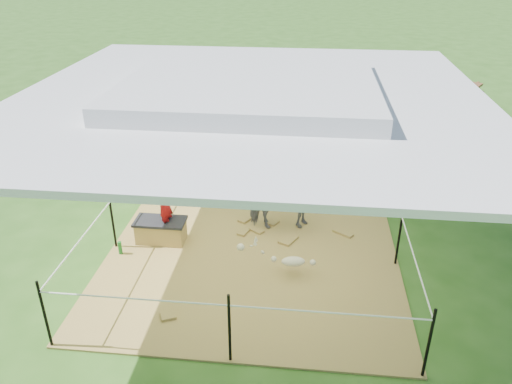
# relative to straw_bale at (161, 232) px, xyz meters

# --- Properties ---
(ground) EXTENTS (90.00, 90.00, 0.00)m
(ground) POSITION_rel_straw_bale_xyz_m (1.55, -0.25, -0.20)
(ground) COLOR #2D5919
(ground) RESTS_ON ground
(hay_patch) EXTENTS (4.60, 4.60, 0.03)m
(hay_patch) POSITION_rel_straw_bale_xyz_m (1.55, -0.25, -0.19)
(hay_patch) COLOR brown
(hay_patch) RESTS_ON ground
(canopy_tent) EXTENTS (6.30, 6.30, 2.90)m
(canopy_tent) POSITION_rel_straw_bale_xyz_m (1.55, -0.25, 2.49)
(canopy_tent) COLOR silver
(canopy_tent) RESTS_ON ground
(rope_fence) EXTENTS (4.54, 4.54, 1.00)m
(rope_fence) POSITION_rel_straw_bale_xyz_m (1.55, -0.25, 0.44)
(rope_fence) COLOR black
(rope_fence) RESTS_ON ground
(straw_bale) EXTENTS (0.79, 0.39, 0.35)m
(straw_bale) POSITION_rel_straw_bale_xyz_m (0.00, 0.00, 0.00)
(straw_bale) COLOR #A27B3B
(straw_bale) RESTS_ON hay_patch
(dark_cloth) EXTENTS (0.84, 0.44, 0.04)m
(dark_cloth) POSITION_rel_straw_bale_xyz_m (0.00, 0.00, 0.20)
(dark_cloth) COLOR black
(dark_cloth) RESTS_ON straw_bale
(woman) EXTENTS (0.23, 0.34, 0.94)m
(woman) POSITION_rel_straw_bale_xyz_m (0.10, 0.00, 0.64)
(woman) COLOR #B21113
(woman) RESTS_ON straw_bale
(green_bottle) EXTENTS (0.06, 0.06, 0.22)m
(green_bottle) POSITION_rel_straw_bale_xyz_m (-0.55, -0.45, -0.07)
(green_bottle) COLOR #186D20
(green_bottle) RESTS_ON hay_patch
(pony) EXTENTS (1.30, 0.77, 1.03)m
(pony) POSITION_rel_straw_bale_xyz_m (2.04, 0.61, 0.34)
(pony) COLOR #46474B
(pony) RESTS_ON hay_patch
(pink_hat) EXTENTS (0.32, 0.32, 0.15)m
(pink_hat) POSITION_rel_straw_bale_xyz_m (2.04, 0.61, 0.93)
(pink_hat) COLOR pink
(pink_hat) RESTS_ON pony
(foal) EXTENTS (0.99, 0.63, 0.52)m
(foal) POSITION_rel_straw_bale_xyz_m (2.22, -0.71, 0.09)
(foal) COLOR beige
(foal) RESTS_ON hay_patch
(trash_barrel) EXTENTS (0.64, 0.64, 0.89)m
(trash_barrel) POSITION_rel_straw_bale_xyz_m (5.81, 6.13, 0.24)
(trash_barrel) COLOR blue
(trash_barrel) RESTS_ON ground
(picnic_table_near) EXTENTS (1.93, 1.54, 0.72)m
(picnic_table_near) POSITION_rel_straw_bale_xyz_m (3.55, 7.70, 0.16)
(picnic_table_near) COLOR #50381B
(picnic_table_near) RESTS_ON ground
(picnic_table_far) EXTENTS (2.24, 2.07, 0.76)m
(picnic_table_far) POSITION_rel_straw_bale_xyz_m (6.45, 8.45, 0.18)
(picnic_table_far) COLOR brown
(picnic_table_far) RESTS_ON ground
(distant_person) EXTENTS (0.72, 0.62, 1.28)m
(distant_person) POSITION_rel_straw_bale_xyz_m (4.01, 7.28, 0.43)
(distant_person) COLOR #2D55A9
(distant_person) RESTS_ON ground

